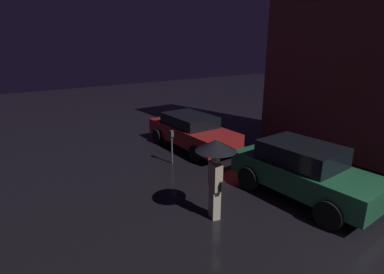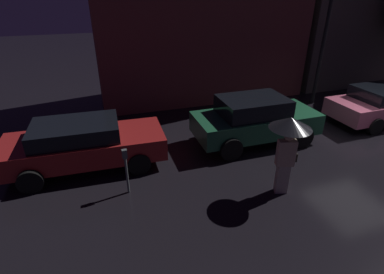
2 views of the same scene
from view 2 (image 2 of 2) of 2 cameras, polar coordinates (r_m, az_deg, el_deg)
ground_plane at (r=11.31m, az=30.29°, el=-1.32°), size 60.00×60.00×0.00m
building_facade_right at (r=18.25m, az=28.52°, el=19.56°), size 6.74×3.00×6.54m
parked_car_red at (r=8.84m, az=-20.02°, el=-1.19°), size 4.41×1.92×1.37m
parked_car_green at (r=9.86m, az=11.87°, el=3.34°), size 3.99×1.90×1.54m
pedestrian_with_umbrella at (r=7.21m, az=17.98°, el=0.22°), size 0.97×0.97×2.03m
parking_meter at (r=7.40m, az=-12.45°, el=-5.53°), size 0.12×0.10×1.23m
street_lamp_near at (r=13.66m, az=24.32°, el=19.08°), size 0.43×0.43×4.75m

